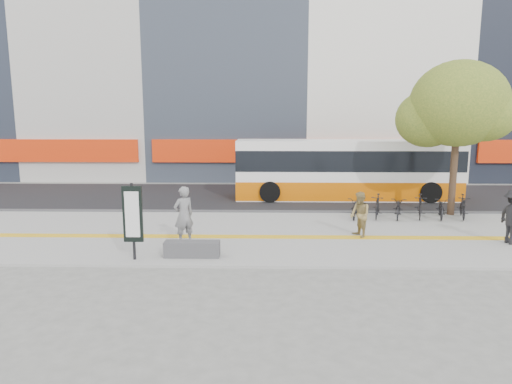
{
  "coord_description": "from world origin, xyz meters",
  "views": [
    {
      "loc": [
        -0.45,
        -13.74,
        4.11
      ],
      "look_at": [
        -0.82,
        2.0,
        1.45
      ],
      "focal_mm": 31.58,
      "sensor_mm": 36.0,
      "label": 1
    }
  ],
  "objects_px": {
    "bench": "(192,249)",
    "seated_woman": "(184,215)",
    "signboard": "(133,215)",
    "street_tree": "(457,106)",
    "pedestrian_tan": "(360,215)",
    "bus": "(346,171)"
  },
  "relations": [
    {
      "from": "bench",
      "to": "bus",
      "type": "distance_m",
      "value": 11.52
    },
    {
      "from": "signboard",
      "to": "street_tree",
      "type": "relative_size",
      "value": 0.35
    },
    {
      "from": "bench",
      "to": "pedestrian_tan",
      "type": "relative_size",
      "value": 1.04
    },
    {
      "from": "bus",
      "to": "pedestrian_tan",
      "type": "bearing_deg",
      "value": -96.32
    },
    {
      "from": "bench",
      "to": "signboard",
      "type": "distance_m",
      "value": 1.94
    },
    {
      "from": "street_tree",
      "to": "seated_woman",
      "type": "height_order",
      "value": "street_tree"
    },
    {
      "from": "bench",
      "to": "seated_woman",
      "type": "height_order",
      "value": "seated_woman"
    },
    {
      "from": "signboard",
      "to": "street_tree",
      "type": "height_order",
      "value": "street_tree"
    },
    {
      "from": "bus",
      "to": "seated_woman",
      "type": "distance_m",
      "value": 10.64
    },
    {
      "from": "bus",
      "to": "street_tree",
      "type": "bearing_deg",
      "value": -45.1
    },
    {
      "from": "seated_woman",
      "to": "pedestrian_tan",
      "type": "distance_m",
      "value": 5.85
    },
    {
      "from": "street_tree",
      "to": "pedestrian_tan",
      "type": "height_order",
      "value": "street_tree"
    },
    {
      "from": "signboard",
      "to": "seated_woman",
      "type": "distance_m",
      "value": 2.04
    },
    {
      "from": "pedestrian_tan",
      "to": "seated_woman",
      "type": "bearing_deg",
      "value": -99.22
    },
    {
      "from": "pedestrian_tan",
      "to": "bus",
      "type": "bearing_deg",
      "value": 155.3
    },
    {
      "from": "bus",
      "to": "pedestrian_tan",
      "type": "height_order",
      "value": "bus"
    },
    {
      "from": "seated_woman",
      "to": "pedestrian_tan",
      "type": "bearing_deg",
      "value": 151.65
    },
    {
      "from": "bench",
      "to": "pedestrian_tan",
      "type": "xyz_separation_m",
      "value": [
        5.29,
        2.29,
        0.54
      ]
    },
    {
      "from": "signboard",
      "to": "seated_woman",
      "type": "height_order",
      "value": "signboard"
    },
    {
      "from": "bench",
      "to": "street_tree",
      "type": "height_order",
      "value": "street_tree"
    },
    {
      "from": "signboard",
      "to": "street_tree",
      "type": "xyz_separation_m",
      "value": [
        11.38,
        6.33,
        3.15
      ]
    },
    {
      "from": "bench",
      "to": "seated_woman",
      "type": "relative_size",
      "value": 0.86
    }
  ]
}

